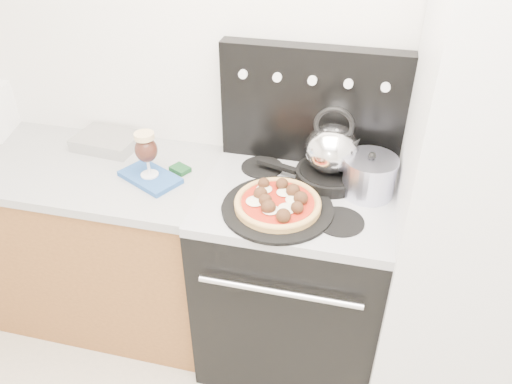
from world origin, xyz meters
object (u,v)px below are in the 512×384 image
(pizza_pan, at_px, (278,208))
(stock_pot, at_px, (369,177))
(beer_glass, at_px, (147,154))
(tea_kettle, at_px, (332,145))
(oven_mitt, at_px, (150,177))
(skillet, at_px, (329,175))
(fridge, at_px, (488,216))
(pizza, at_px, (278,202))
(stove_body, at_px, (293,280))
(base_cabinet, at_px, (76,241))

(pizza_pan, bearing_deg, stock_pot, 30.94)
(beer_glass, bearing_deg, tea_kettle, 10.67)
(oven_mitt, xyz_separation_m, skillet, (0.73, 0.14, 0.03))
(fridge, height_order, tea_kettle, fridge)
(pizza, height_order, skillet, pizza)
(pizza_pan, height_order, tea_kettle, tea_kettle)
(stove_body, relative_size, pizza, 2.70)
(base_cabinet, bearing_deg, tea_kettle, 4.38)
(fridge, bearing_deg, oven_mitt, 179.78)
(fridge, height_order, pizza_pan, fridge)
(beer_glass, height_order, stock_pot, beer_glass)
(beer_glass, bearing_deg, pizza_pan, -10.84)
(skillet, bearing_deg, fridge, -13.56)
(pizza_pan, height_order, pizza, pizza)
(tea_kettle, bearing_deg, beer_glass, -150.50)
(beer_glass, xyz_separation_m, pizza_pan, (0.57, -0.11, -0.10))
(oven_mitt, bearing_deg, tea_kettle, 10.67)
(oven_mitt, distance_m, skillet, 0.74)
(beer_glass, relative_size, stock_pot, 1.00)
(base_cabinet, distance_m, tea_kettle, 1.38)
(base_cabinet, relative_size, beer_glass, 7.19)
(skillet, bearing_deg, beer_glass, -169.33)
(pizza_pan, height_order, skillet, skillet)
(fridge, xyz_separation_m, pizza_pan, (-0.76, -0.10, -0.02))
(pizza_pan, distance_m, pizza, 0.03)
(tea_kettle, bearing_deg, stock_pot, 0.14)
(fridge, xyz_separation_m, skillet, (-0.59, 0.14, -0.01))
(tea_kettle, relative_size, stock_pot, 1.15)
(stove_body, relative_size, skillet, 3.22)
(stove_body, bearing_deg, stock_pot, 13.70)
(pizza, bearing_deg, fridge, 7.78)
(beer_glass, relative_size, tea_kettle, 0.86)
(oven_mitt, xyz_separation_m, stock_pot, (0.89, 0.08, 0.08))
(beer_glass, xyz_separation_m, tea_kettle, (0.73, 0.14, 0.06))
(stock_pot, bearing_deg, fridge, -11.64)
(fridge, relative_size, pizza_pan, 4.48)
(base_cabinet, height_order, beer_glass, beer_glass)
(stove_body, height_order, fridge, fridge)
(fridge, distance_m, pizza, 0.76)
(stove_body, height_order, pizza_pan, pizza_pan)
(base_cabinet, xyz_separation_m, pizza_pan, (1.05, -0.15, 0.50))
(oven_mitt, bearing_deg, fridge, -0.22)
(stove_body, bearing_deg, base_cabinet, 178.70)
(pizza, relative_size, stock_pot, 1.61)
(stock_pot, bearing_deg, pizza, -149.06)
(base_cabinet, xyz_separation_m, tea_kettle, (1.21, 0.09, 0.66))
(base_cabinet, height_order, stove_body, stove_body)
(base_cabinet, distance_m, stove_body, 1.11)
(beer_glass, bearing_deg, stove_body, 1.83)
(stove_body, relative_size, beer_glass, 4.37)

